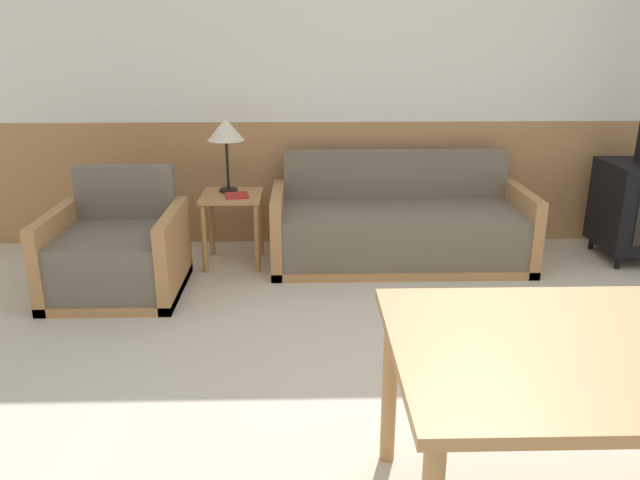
{
  "coord_description": "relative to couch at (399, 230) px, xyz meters",
  "views": [
    {
      "loc": [
        -0.68,
        -2.39,
        1.68
      ],
      "look_at": [
        -0.59,
        1.01,
        0.54
      ],
      "focal_mm": 35.0,
      "sensor_mm": 36.0,
      "label": 1
    }
  ],
  "objects": [
    {
      "name": "armchair",
      "position": [
        -1.97,
        -0.53,
        -0.0
      ],
      "size": [
        0.85,
        0.81,
        0.8
      ],
      "rotation": [
        0.0,
        0.0,
        0.06
      ],
      "color": "#B27F4C",
      "rests_on": "ground_plane"
    },
    {
      "name": "ground_plane",
      "position": [
        -0.03,
        -2.08,
        -0.26
      ],
      "size": [
        16.0,
        16.0,
        0.0
      ],
      "primitive_type": "plane",
      "color": "beige"
    },
    {
      "name": "couch",
      "position": [
        0.0,
        0.0,
        0.0
      ],
      "size": [
        1.91,
        0.79,
        0.81
      ],
      "color": "#B27F4C",
      "rests_on": "ground_plane"
    },
    {
      "name": "book_stack",
      "position": [
        -1.21,
        -0.07,
        0.3
      ],
      "size": [
        0.19,
        0.19,
        0.02
      ],
      "color": "#B22823",
      "rests_on": "side_table"
    },
    {
      "name": "wall_back",
      "position": [
        -0.03,
        0.55,
        1.09
      ],
      "size": [
        7.2,
        0.06,
        2.7
      ],
      "color": "#AD7A4C",
      "rests_on": "ground_plane"
    },
    {
      "name": "table_lamp",
      "position": [
        -1.28,
        0.09,
        0.73
      ],
      "size": [
        0.27,
        0.27,
        0.54
      ],
      "color": "black",
      "rests_on": "side_table"
    },
    {
      "name": "side_table",
      "position": [
        -1.25,
        0.01,
        0.17
      ],
      "size": [
        0.44,
        0.44,
        0.54
      ],
      "color": "#B27F4C",
      "rests_on": "ground_plane"
    }
  ]
}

